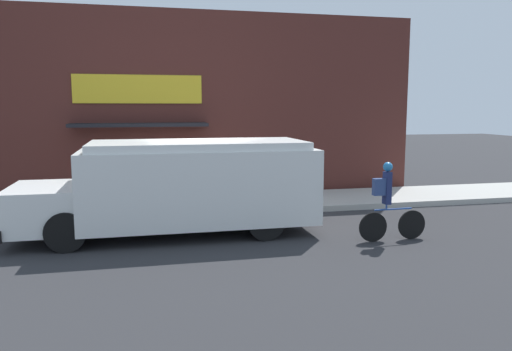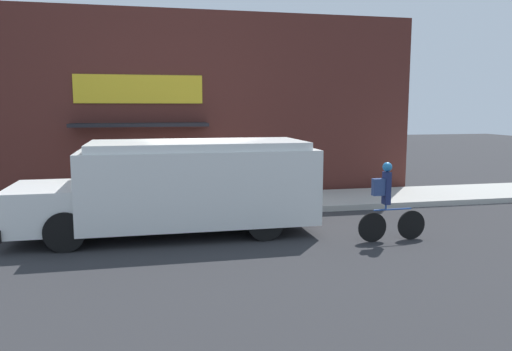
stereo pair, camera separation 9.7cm
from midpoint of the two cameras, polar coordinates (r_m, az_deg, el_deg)
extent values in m
plane|color=#2B2B2D|center=(13.12, -6.62, -4.84)|extent=(70.00, 70.00, 0.00)
cube|color=#ADAAA3|center=(14.38, -7.20, -3.40)|extent=(28.00, 2.61, 0.16)
cube|color=#4C231E|center=(15.70, -7.98, 7.88)|extent=(14.86, 0.18, 5.80)
cube|color=gold|center=(15.54, -13.47, 9.58)|extent=(3.78, 0.05, 0.85)
cube|color=black|center=(15.10, -13.35, 5.66)|extent=(3.96, 0.91, 0.10)
cube|color=white|center=(11.44, -6.79, -1.05)|extent=(5.17, 2.30, 1.65)
cube|color=white|center=(11.65, -23.17, -3.33)|extent=(1.45, 2.11, 0.91)
cube|color=white|center=(11.34, -6.86, 3.50)|extent=(4.76, 2.12, 0.17)
cube|color=black|center=(11.86, -26.33, -5.07)|extent=(0.13, 2.24, 0.24)
cube|color=red|center=(12.75, -13.81, 0.07)|extent=(0.03, 0.44, 0.44)
cylinder|color=black|center=(12.58, -19.90, -3.92)|extent=(0.81, 0.26, 0.81)
cylinder|color=black|center=(10.68, -21.19, -6.03)|extent=(0.81, 0.26, 0.81)
cylinder|color=black|center=(12.72, -1.25, -3.32)|extent=(0.81, 0.26, 0.81)
cylinder|color=black|center=(10.84, 0.84, -5.28)|extent=(0.81, 0.26, 0.81)
cylinder|color=black|center=(11.43, 17.13, -5.39)|extent=(0.64, 0.06, 0.64)
cylinder|color=black|center=(10.99, 12.98, -5.78)|extent=(0.64, 0.06, 0.64)
cylinder|color=#234793|center=(11.12, 15.16, -3.73)|extent=(0.88, 0.06, 0.04)
cylinder|color=#234793|center=(11.03, 14.44, -3.48)|extent=(0.04, 0.04, 0.12)
cube|color=navy|center=(10.96, 14.51, -1.39)|extent=(0.12, 0.20, 0.70)
sphere|color=#2375B7|center=(10.90, 14.59, 0.97)|extent=(0.20, 0.20, 0.20)
cube|color=navy|center=(10.87, 13.64, -1.28)|extent=(0.26, 0.15, 0.36)
cylinder|color=slate|center=(14.30, -17.78, -1.68)|extent=(0.49, 0.49, 0.87)
cylinder|color=black|center=(14.24, -17.86, 0.13)|extent=(0.50, 0.50, 0.04)
camera|label=1|loc=(0.05, -90.22, -0.03)|focal=35.00mm
camera|label=2|loc=(0.05, 89.78, 0.03)|focal=35.00mm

